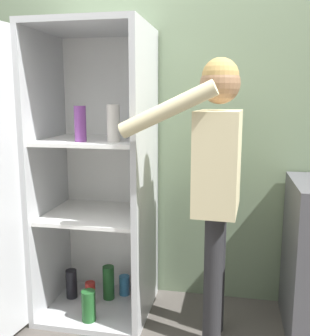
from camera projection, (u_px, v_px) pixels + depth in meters
The scene contains 3 objects.
wall_back at pixel (160, 116), 2.70m from camera, with size 7.00×0.06×2.55m.
refrigerator at pixel (74, 181), 2.41m from camera, with size 0.85×1.30×1.83m.
person at pixel (216, 167), 2.15m from camera, with size 0.63×0.54×1.61m.
Camera 1 is at (0.50, -1.70, 1.40)m, focal length 42.00 mm.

